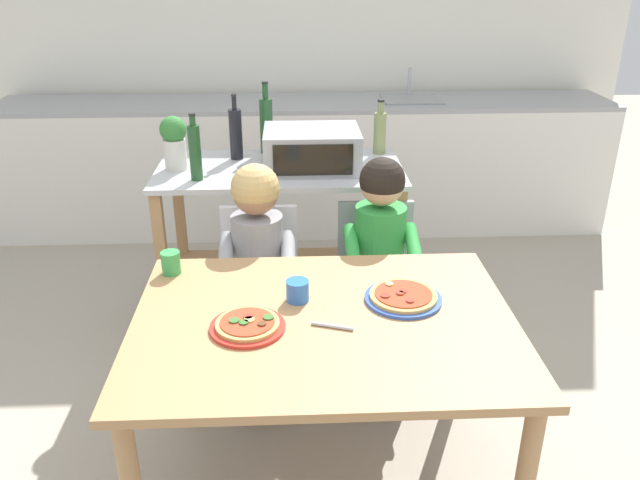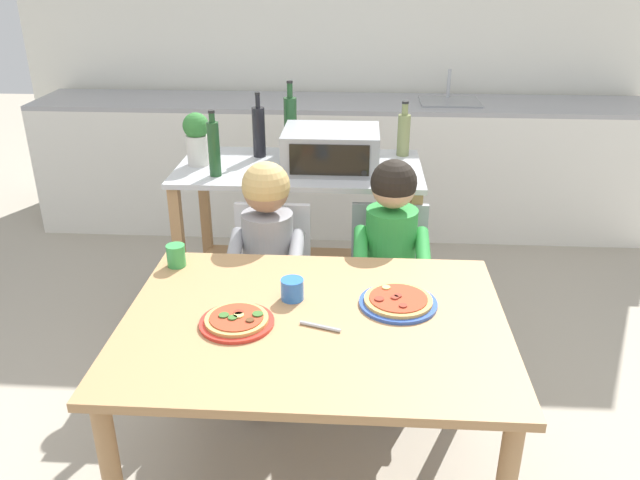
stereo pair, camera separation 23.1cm
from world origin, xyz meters
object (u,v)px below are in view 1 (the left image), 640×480
potted_herb_plant (174,141)px  bottle_dark_olive_oil (380,131)px  dining_chair_left (260,284)px  serving_spoon (332,326)px  drinking_cup_blue (298,291)px  toaster_oven (312,149)px  bottle_squat_spirits (236,133)px  child_in_grey_shirt (257,254)px  pizza_plate_blue_rimmed (403,297)px  kitchen_island_cart (281,222)px  dining_chair_right (376,278)px  bottle_clear_vinegar (266,124)px  dining_table (324,344)px  child_in_green_shirt (381,249)px  pizza_plate_red_rimmed (248,325)px  drinking_cup_green (171,263)px  bottle_brown_beer (195,151)px

potted_herb_plant → bottle_dark_olive_oil: bearing=12.4°
dining_chair_left → serving_spoon: bearing=-71.1°
bottle_dark_olive_oil → drinking_cup_blue: (-0.44, -1.25, -0.23)m
toaster_oven → serving_spoon: 1.22m
bottle_squat_spirits → toaster_oven: bearing=-24.5°
bottle_dark_olive_oil → child_in_grey_shirt: 1.02m
potted_herb_plant → drinking_cup_blue: bearing=-61.2°
pizza_plate_blue_rimmed → serving_spoon: bearing=-147.1°
kitchen_island_cart → dining_chair_right: 0.60m
pizza_plate_blue_rimmed → drinking_cup_blue: (-0.37, 0.02, 0.02)m
bottle_squat_spirits → dining_chair_right: size_ratio=0.40×
kitchen_island_cart → dining_chair_left: 0.45m
kitchen_island_cart → child_in_grey_shirt: (-0.09, -0.54, 0.08)m
bottle_clear_vinegar → serving_spoon: bottle_clear_vinegar is taller
bottle_clear_vinegar → potted_herb_plant: bottle_clear_vinegar is taller
dining_table → child_in_green_shirt: size_ratio=1.20×
dining_table → serving_spoon: size_ratio=9.05×
pizza_plate_red_rimmed → pizza_plate_blue_rimmed: 0.55m
dining_chair_left → pizza_plate_blue_rimmed: 0.87m
toaster_oven → dining_chair_right: 0.69m
pizza_plate_blue_rimmed → drinking_cup_green: bearing=163.6°
bottle_brown_beer → toaster_oven: bearing=15.6°
child_in_grey_shirt → pizza_plate_red_rimmed: bearing=-90.0°
pizza_plate_red_rimmed → kitchen_island_cart: bearing=85.6°
bottle_dark_olive_oil → potted_herb_plant: size_ratio=1.08×
kitchen_island_cart → child_in_green_shirt: bearing=-49.5°
kitchen_island_cart → bottle_dark_olive_oil: bottle_dark_olive_oil is taller
kitchen_island_cart → child_in_grey_shirt: 0.55m
child_in_green_shirt → pizza_plate_blue_rimmed: child_in_green_shirt is taller
toaster_oven → serving_spoon: toaster_oven is taller
bottle_squat_spirits → potted_herb_plant: bearing=-150.5°
dining_chair_right → dining_table: bearing=-110.0°
drinking_cup_green → bottle_clear_vinegar: bearing=72.5°
dining_chair_right → drinking_cup_blue: same height
toaster_oven → drinking_cup_green: size_ratio=5.24×
bottle_dark_olive_oil → kitchen_island_cart: bearing=-157.6°
dining_table → serving_spoon: bearing=-67.2°
toaster_oven → bottle_brown_beer: bottle_brown_beer is taller
kitchen_island_cart → toaster_oven: toaster_oven is taller
bottle_brown_beer → child_in_grey_shirt: bearing=-52.7°
bottle_squat_spirits → drinking_cup_blue: 1.24m
dining_chair_right → child_in_grey_shirt: size_ratio=0.78×
bottle_clear_vinegar → serving_spoon: 1.52m
bottle_brown_beer → pizza_plate_blue_rimmed: size_ratio=1.14×
dining_table → pizza_plate_blue_rimmed: (0.28, 0.11, 0.11)m
bottle_clear_vinegar → dining_table: 1.48m
kitchen_island_cart → pizza_plate_blue_rimmed: kitchen_island_cart is taller
dining_chair_left → drinking_cup_blue: same height
bottle_clear_vinegar → bottle_squat_spirits: size_ratio=1.12×
dining_chair_left → drinking_cup_blue: bearing=-75.1°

